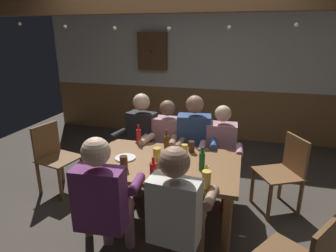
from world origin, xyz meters
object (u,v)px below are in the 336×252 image
object	(u,v)px
person_5	(178,210)
pint_glass_1	(124,163)
pint_glass_0	(192,147)
bottle_3	(139,136)
table_candle	(207,170)
pint_glass_4	(206,180)
bottle_2	(153,171)
person_1	(166,143)
bottle_0	(166,143)
pint_glass_3	(184,150)
bottle_1	(202,161)
chair_empty_near_left	(54,156)
dining_table	(164,171)
chair_empty_near_right	(284,171)
person_3	(221,150)
person_0	(140,138)
pint_glass_2	(157,155)
plate_0	(125,158)
wall_dart_cabinet	(153,51)
person_4	(104,198)
person_2	(193,142)

from	to	relation	value
person_5	pint_glass_1	distance (m)	0.77
pint_glass_0	bottle_3	bearing A→B (deg)	172.86
table_candle	pint_glass_4	xyz separation A→B (m)	(0.03, -0.26, 0.04)
table_candle	bottle_2	bearing A→B (deg)	-151.27
person_1	table_candle	bearing A→B (deg)	129.07
bottle_0	pint_glass_3	bearing A→B (deg)	-6.68
bottle_0	bottle_1	distance (m)	0.55
chair_empty_near_left	bottle_1	world-z (taller)	bottle_1
person_1	bottle_0	world-z (taller)	person_1
dining_table	table_candle	xyz separation A→B (m)	(0.46, -0.15, 0.15)
chair_empty_near_right	bottle_3	world-z (taller)	bottle_3
person_3	person_5	distance (m)	1.41
chair_empty_near_left	bottle_3	distance (m)	1.19
chair_empty_near_right	bottle_0	xyz separation A→B (m)	(-1.28, -0.41, 0.36)
person_0	pint_glass_2	xyz separation A→B (m)	(0.47, -0.75, 0.12)
chair_empty_near_right	bottle_2	world-z (taller)	bottle_2
dining_table	plate_0	world-z (taller)	plate_0
person_5	bottle_1	bearing A→B (deg)	87.44
dining_table	pint_glass_0	distance (m)	0.43
person_1	person_3	xyz separation A→B (m)	(0.69, -0.00, -0.01)
bottle_0	wall_dart_cabinet	xyz separation A→B (m)	(-0.98, 2.58, 0.81)
person_5	pint_glass_1	world-z (taller)	person_5
dining_table	wall_dart_cabinet	world-z (taller)	wall_dart_cabinet
bottle_0	pint_glass_0	distance (m)	0.28
person_4	person_3	bearing A→B (deg)	55.03
chair_empty_near_right	wall_dart_cabinet	xyz separation A→B (m)	(-2.27, 2.17, 1.17)
person_4	bottle_0	distance (m)	0.99
person_1	bottle_0	xyz separation A→B (m)	(0.14, -0.46, 0.19)
person_2	pint_glass_4	bearing A→B (deg)	98.21
pint_glass_4	wall_dart_cabinet	bearing A→B (deg)	115.02
person_2	bottle_3	distance (m)	0.68
table_candle	pint_glass_0	bearing A→B (deg)	115.97
pint_glass_2	person_4	bearing A→B (deg)	-110.70
table_candle	pint_glass_0	world-z (taller)	pint_glass_0
person_5	chair_empty_near_left	distance (m)	2.15
person_1	bottle_1	bearing A→B (deg)	128.69
pint_glass_2	person_3	bearing A→B (deg)	52.17
person_1	bottle_0	distance (m)	0.52
pint_glass_2	table_candle	bearing A→B (deg)	-12.38
dining_table	bottle_1	world-z (taller)	bottle_1
plate_0	pint_glass_1	xyz separation A→B (m)	(0.09, -0.23, 0.06)
person_3	pint_glass_1	bearing A→B (deg)	46.63
plate_0	pint_glass_4	xyz separation A→B (m)	(0.89, -0.38, 0.07)
person_2	wall_dart_cabinet	distance (m)	2.60
person_3	plate_0	xyz separation A→B (m)	(-0.92, -0.73, 0.10)
person_0	pint_glass_0	distance (m)	0.85
bottle_3	pint_glass_2	bearing A→B (deg)	-50.97
person_0	wall_dart_cabinet	xyz separation A→B (m)	(-0.49, 2.10, 0.96)
person_4	bottle_2	xyz separation A→B (m)	(0.33, 0.31, 0.13)
chair_empty_near_right	chair_empty_near_left	bearing A→B (deg)	68.93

